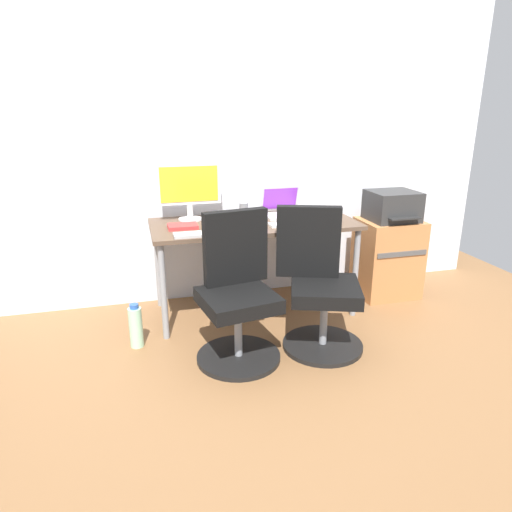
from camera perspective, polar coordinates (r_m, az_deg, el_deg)
ground_plane at (r=3.70m, az=-0.20°, el=-6.69°), size 5.28×5.28×0.00m
back_wall at (r=3.77m, az=-1.92°, el=14.27°), size 4.40×0.04×2.60m
desk at (r=3.48m, az=-0.22°, el=3.15°), size 1.54×0.68×0.72m
office_chair_left at (r=2.91m, az=-2.34°, el=-4.82°), size 0.54×0.54×0.94m
office_chair_right at (r=3.06m, az=7.79°, el=-3.74°), size 0.56×0.56×0.94m
side_cabinet at (r=4.05m, az=16.00°, el=-0.21°), size 0.49×0.42×0.66m
printer at (r=3.94m, az=16.58°, el=5.99°), size 0.38×0.40×0.24m
water_bottle_on_floor at (r=3.22m, az=-14.70°, el=-8.47°), size 0.09×0.09×0.31m
desktop_monitor at (r=3.51m, az=-8.32°, el=8.43°), size 0.48×0.18×0.43m
open_laptop at (r=3.68m, az=3.37°, el=5.91°), size 0.31×0.29×0.22m
keyboard_by_monitor at (r=3.13m, az=-7.10°, el=2.73°), size 0.34×0.12×0.02m
keyboard_by_laptop at (r=3.38m, az=4.49°, el=4.01°), size 0.34×0.12×0.02m
mouse_by_monitor at (r=3.39m, az=9.60°, el=3.94°), size 0.06×0.10×0.03m
mouse_by_laptop at (r=3.32m, az=-2.58°, el=3.90°), size 0.06×0.10×0.03m
coffee_mug at (r=3.50m, az=9.72°, el=4.90°), size 0.08×0.08×0.09m
pen_cup at (r=3.64m, az=-1.54°, el=5.79°), size 0.07×0.07×0.10m
phone_near_monitor at (r=3.73m, az=7.59°, el=5.17°), size 0.07×0.14×0.01m
notebook at (r=3.33m, az=-9.08°, el=3.66°), size 0.21×0.15×0.03m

